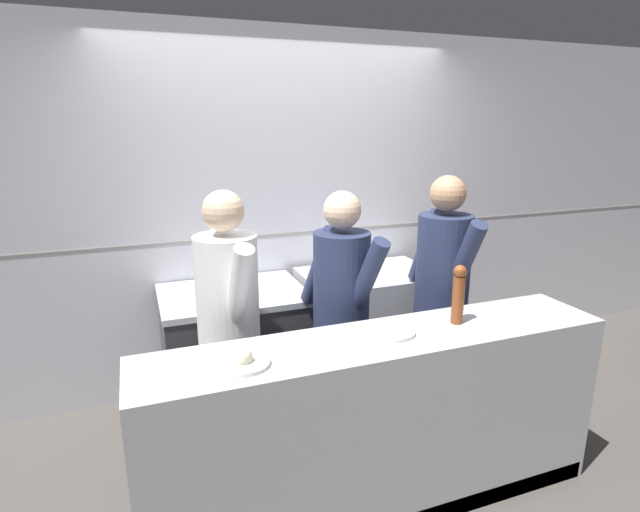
{
  "coord_description": "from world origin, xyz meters",
  "views": [
    {
      "loc": [
        -1.05,
        -2.23,
        1.96
      ],
      "look_at": [
        0.0,
        0.57,
        1.15
      ],
      "focal_mm": 28.0,
      "sensor_mm": 36.0,
      "label": 1
    }
  ],
  "objects_px": {
    "oven_range": "(236,352)",
    "plated_dish_main": "(244,361)",
    "plated_dish_appetiser": "(389,331)",
    "chef_head_cook": "(229,324)",
    "pepper_mill": "(459,293)",
    "chef_line": "(441,292)",
    "stock_pot": "(219,285)",
    "chef_sous": "(341,312)"
  },
  "relations": [
    {
      "from": "oven_range",
      "to": "plated_dish_main",
      "type": "distance_m",
      "value": 1.33
    },
    {
      "from": "plated_dish_main",
      "to": "plated_dish_appetiser",
      "type": "relative_size",
      "value": 0.89
    },
    {
      "from": "plated_dish_main",
      "to": "plated_dish_appetiser",
      "type": "distance_m",
      "value": 0.75
    },
    {
      "from": "plated_dish_appetiser",
      "to": "chef_head_cook",
      "type": "height_order",
      "value": "chef_head_cook"
    },
    {
      "from": "pepper_mill",
      "to": "chef_line",
      "type": "height_order",
      "value": "chef_line"
    },
    {
      "from": "oven_range",
      "to": "stock_pot",
      "type": "bearing_deg",
      "value": -149.81
    },
    {
      "from": "stock_pot",
      "to": "chef_head_cook",
      "type": "bearing_deg",
      "value": -94.34
    },
    {
      "from": "chef_line",
      "to": "stock_pot",
      "type": "bearing_deg",
      "value": 157.09
    },
    {
      "from": "stock_pot",
      "to": "plated_dish_appetiser",
      "type": "xyz_separation_m",
      "value": [
        0.66,
        -1.06,
        0.01
      ]
    },
    {
      "from": "oven_range",
      "to": "plated_dish_appetiser",
      "type": "relative_size",
      "value": 3.72
    },
    {
      "from": "plated_dish_appetiser",
      "to": "chef_sous",
      "type": "relative_size",
      "value": 0.16
    },
    {
      "from": "oven_range",
      "to": "pepper_mill",
      "type": "relative_size",
      "value": 3.05
    },
    {
      "from": "plated_dish_appetiser",
      "to": "pepper_mill",
      "type": "xyz_separation_m",
      "value": [
        0.38,
        -0.01,
        0.15
      ]
    },
    {
      "from": "stock_pot",
      "to": "plated_dish_appetiser",
      "type": "distance_m",
      "value": 1.25
    },
    {
      "from": "plated_dish_main",
      "to": "stock_pot",
      "type": "bearing_deg",
      "value": 85.66
    },
    {
      "from": "oven_range",
      "to": "chef_sous",
      "type": "height_order",
      "value": "chef_sous"
    },
    {
      "from": "oven_range",
      "to": "stock_pot",
      "type": "distance_m",
      "value": 0.53
    },
    {
      "from": "stock_pot",
      "to": "chef_sous",
      "type": "relative_size",
      "value": 0.16
    },
    {
      "from": "oven_range",
      "to": "pepper_mill",
      "type": "bearing_deg",
      "value": -50.09
    },
    {
      "from": "plated_dish_main",
      "to": "chef_sous",
      "type": "xyz_separation_m",
      "value": [
        0.69,
        0.57,
        -0.09
      ]
    },
    {
      "from": "plated_dish_appetiser",
      "to": "chef_head_cook",
      "type": "bearing_deg",
      "value": 144.14
    },
    {
      "from": "chef_head_cook",
      "to": "chef_line",
      "type": "relative_size",
      "value": 0.99
    },
    {
      "from": "oven_range",
      "to": "chef_head_cook",
      "type": "height_order",
      "value": "chef_head_cook"
    },
    {
      "from": "stock_pot",
      "to": "chef_head_cook",
      "type": "distance_m",
      "value": 0.56
    },
    {
      "from": "plated_dish_appetiser",
      "to": "chef_head_cook",
      "type": "relative_size",
      "value": 0.16
    },
    {
      "from": "stock_pot",
      "to": "chef_sous",
      "type": "xyz_separation_m",
      "value": [
        0.61,
        -0.57,
        -0.06
      ]
    },
    {
      "from": "oven_range",
      "to": "pepper_mill",
      "type": "xyz_separation_m",
      "value": [
        0.94,
        -1.13,
        0.68
      ]
    },
    {
      "from": "plated_dish_main",
      "to": "chef_sous",
      "type": "height_order",
      "value": "chef_sous"
    },
    {
      "from": "plated_dish_main",
      "to": "chef_line",
      "type": "xyz_separation_m",
      "value": [
        1.4,
        0.6,
        -0.06
      ]
    },
    {
      "from": "plated_dish_appetiser",
      "to": "chef_line",
      "type": "bearing_deg",
      "value": 38.51
    },
    {
      "from": "pepper_mill",
      "to": "chef_head_cook",
      "type": "height_order",
      "value": "chef_head_cook"
    },
    {
      "from": "stock_pot",
      "to": "chef_line",
      "type": "relative_size",
      "value": 0.16
    },
    {
      "from": "plated_dish_appetiser",
      "to": "pepper_mill",
      "type": "distance_m",
      "value": 0.41
    },
    {
      "from": "oven_range",
      "to": "stock_pot",
      "type": "relative_size",
      "value": 3.67
    },
    {
      "from": "plated_dish_main",
      "to": "chef_sous",
      "type": "bearing_deg",
      "value": 39.44
    },
    {
      "from": "pepper_mill",
      "to": "chef_sous",
      "type": "height_order",
      "value": "chef_sous"
    },
    {
      "from": "oven_range",
      "to": "chef_head_cook",
      "type": "xyz_separation_m",
      "value": [
        -0.14,
        -0.61,
        0.47
      ]
    },
    {
      "from": "chef_sous",
      "to": "chef_line",
      "type": "xyz_separation_m",
      "value": [
        0.7,
        0.03,
        0.03
      ]
    },
    {
      "from": "pepper_mill",
      "to": "chef_sous",
      "type": "relative_size",
      "value": 0.19
    },
    {
      "from": "pepper_mill",
      "to": "plated_dish_main",
      "type": "bearing_deg",
      "value": -176.44
    },
    {
      "from": "plated_dish_appetiser",
      "to": "chef_sous",
      "type": "height_order",
      "value": "chef_sous"
    },
    {
      "from": "chef_head_cook",
      "to": "chef_sous",
      "type": "distance_m",
      "value": 0.65
    }
  ]
}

